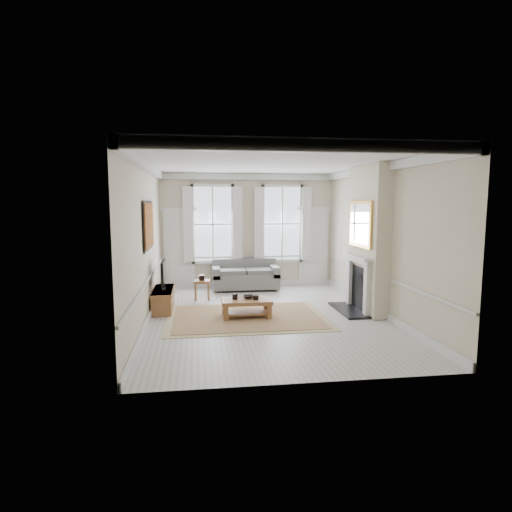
{
  "coord_description": "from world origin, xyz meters",
  "views": [
    {
      "loc": [
        -1.51,
        -9.23,
        2.55
      ],
      "look_at": [
        -0.1,
        0.98,
        1.25
      ],
      "focal_mm": 30.0,
      "sensor_mm": 36.0,
      "label": 1
    }
  ],
  "objects": [
    {
      "name": "right_wall",
      "position": [
        2.6,
        0.0,
        1.7
      ],
      "size": [
        0.0,
        7.2,
        7.2
      ],
      "primitive_type": "plane",
      "rotation": [
        1.57,
        0.0,
        -1.57
      ],
      "color": "beige",
      "rests_on": "floor"
    },
    {
      "name": "ceiling",
      "position": [
        0.0,
        0.0,
        3.4
      ],
      "size": [
        7.2,
        7.2,
        0.0
      ],
      "primitive_type": "plane",
      "rotation": [
        3.14,
        0.0,
        0.0
      ],
      "color": "white",
      "rests_on": "back_wall"
    },
    {
      "name": "bowl",
      "position": [
        -0.4,
        0.07,
        0.45
      ],
      "size": [
        0.27,
        0.27,
        0.06
      ],
      "primitive_type": "imported",
      "rotation": [
        0.0,
        0.0,
        0.01
      ],
      "color": "black",
      "rests_on": "coffee_table"
    },
    {
      "name": "fireplace",
      "position": [
        2.2,
        0.2,
        0.73
      ],
      "size": [
        0.21,
        1.45,
        1.33
      ],
      "color": "silver",
      "rests_on": "floor"
    },
    {
      "name": "window_right",
      "position": [
        1.05,
        3.55,
        1.9
      ],
      "size": [
        1.26,
        0.2,
        2.2
      ],
      "primitive_type": null,
      "color": "#B2BCC6",
      "rests_on": "back_wall"
    },
    {
      "name": "left_wall",
      "position": [
        -2.6,
        0.0,
        1.7
      ],
      "size": [
        0.0,
        7.2,
        7.2
      ],
      "primitive_type": "plane",
      "rotation": [
        1.57,
        0.0,
        1.57
      ],
      "color": "beige",
      "rests_on": "floor"
    },
    {
      "name": "ceramic_pot_a",
      "position": [
        -0.7,
        0.02,
        0.48
      ],
      "size": [
        0.12,
        0.12,
        0.12
      ],
      "primitive_type": "cylinder",
      "color": "black",
      "rests_on": "coffee_table"
    },
    {
      "name": "tv_stand",
      "position": [
        -2.34,
        0.93,
        0.25
      ],
      "size": [
        0.45,
        1.4,
        0.5
      ],
      "primitive_type": "cube",
      "color": "brown",
      "rests_on": "floor"
    },
    {
      "name": "tv",
      "position": [
        -2.32,
        0.93,
        0.89
      ],
      "size": [
        0.08,
        0.9,
        0.68
      ],
      "color": "black",
      "rests_on": "tv_stand"
    },
    {
      "name": "door_right",
      "position": [
        2.05,
        3.56,
        1.15
      ],
      "size": [
        0.9,
        0.08,
        2.3
      ],
      "primitive_type": "cube",
      "color": "silver",
      "rests_on": "floor"
    },
    {
      "name": "door_left",
      "position": [
        -2.05,
        3.56,
        1.15
      ],
      "size": [
        0.9,
        0.08,
        2.3
      ],
      "primitive_type": "cube",
      "color": "silver",
      "rests_on": "floor"
    },
    {
      "name": "side_table",
      "position": [
        -1.41,
        1.93,
        0.4
      ],
      "size": [
        0.44,
        0.44,
        0.51
      ],
      "rotation": [
        0.0,
        0.0,
        -0.05
      ],
      "color": "brown",
      "rests_on": "floor"
    },
    {
      "name": "painting",
      "position": [
        -2.56,
        0.3,
        2.05
      ],
      "size": [
        0.05,
        1.66,
        1.06
      ],
      "primitive_type": "cube",
      "color": "#B1671E",
      "rests_on": "left_wall"
    },
    {
      "name": "mirror",
      "position": [
        2.21,
        0.2,
        2.05
      ],
      "size": [
        0.06,
        1.26,
        1.06
      ],
      "primitive_type": "cube",
      "color": "gold",
      "rests_on": "chimney_breast"
    },
    {
      "name": "hearth",
      "position": [
        2.0,
        0.2,
        0.03
      ],
      "size": [
        0.55,
        1.5,
        0.05
      ],
      "primitive_type": "cube",
      "color": "black",
      "rests_on": "floor"
    },
    {
      "name": "rug",
      "position": [
        -0.45,
        -0.03,
        0.01
      ],
      "size": [
        3.5,
        2.6,
        0.02
      ],
      "primitive_type": "cube",
      "color": "tan",
      "rests_on": "floor"
    },
    {
      "name": "coffee_table",
      "position": [
        -0.45,
        -0.03,
        0.33
      ],
      "size": [
        1.11,
        0.66,
        0.41
      ],
      "rotation": [
        0.0,
        0.0,
        -0.01
      ],
      "color": "brown",
      "rests_on": "rug"
    },
    {
      "name": "sofa",
      "position": [
        -0.13,
        3.11,
        0.36
      ],
      "size": [
        1.91,
        0.93,
        0.87
      ],
      "color": "#5B5B58",
      "rests_on": "floor"
    },
    {
      "name": "floor",
      "position": [
        0.0,
        0.0,
        0.0
      ],
      "size": [
        7.2,
        7.2,
        0.0
      ],
      "primitive_type": "plane",
      "color": "#B7B5AD",
      "rests_on": "ground"
    },
    {
      "name": "window_left",
      "position": [
        -1.05,
        3.55,
        1.9
      ],
      "size": [
        1.26,
        0.2,
        2.2
      ],
      "primitive_type": null,
      "color": "#B2BCC6",
      "rests_on": "back_wall"
    },
    {
      "name": "chimney_breast",
      "position": [
        2.43,
        0.2,
        1.7
      ],
      "size": [
        0.35,
        1.7,
        3.38
      ],
      "primitive_type": "cube",
      "color": "beige",
      "rests_on": "floor"
    },
    {
      "name": "back_wall",
      "position": [
        0.0,
        3.6,
        1.7
      ],
      "size": [
        5.2,
        0.0,
        5.2
      ],
      "primitive_type": "plane",
      "rotation": [
        1.57,
        0.0,
        0.0
      ],
      "color": "beige",
      "rests_on": "floor"
    },
    {
      "name": "ceramic_pot_b",
      "position": [
        -0.25,
        -0.08,
        0.46
      ],
      "size": [
        0.13,
        0.13,
        0.09
      ],
      "primitive_type": "cylinder",
      "color": "black",
      "rests_on": "coffee_table"
    }
  ]
}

